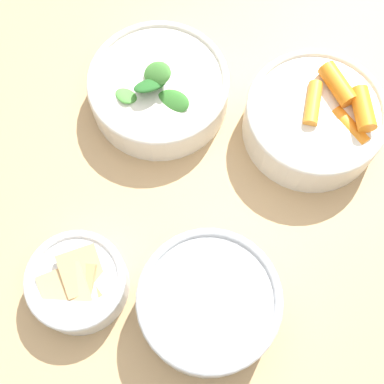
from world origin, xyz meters
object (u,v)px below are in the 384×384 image
bowl_greens (158,89)px  bowl_cookies (78,282)px  bowl_carrots (315,119)px  bowl_beans_hotdog (209,304)px

bowl_greens → bowl_cookies: bowl_greens is taller
bowl_carrots → bowl_beans_hotdog: bowl_carrots is taller
bowl_carrots → bowl_greens: bowl_greens is taller
bowl_greens → bowl_beans_hotdog: bearing=17.5°
bowl_greens → bowl_cookies: (0.26, -0.07, -0.00)m
bowl_carrots → bowl_cookies: (0.23, -0.27, -0.01)m
bowl_greens → bowl_beans_hotdog: 0.29m
bowl_beans_hotdog → bowl_cookies: 0.15m
bowl_beans_hotdog → bowl_carrots: bearing=153.9°
bowl_carrots → bowl_beans_hotdog: 0.27m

